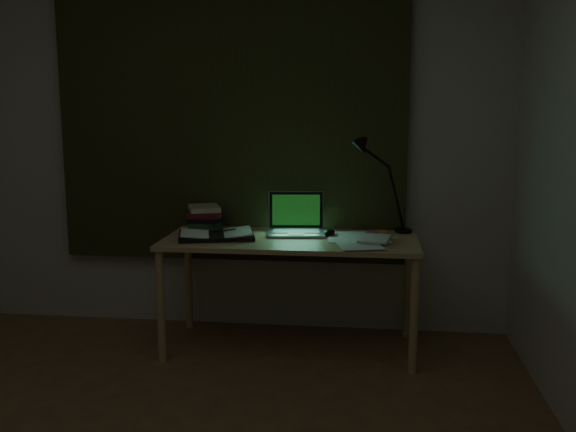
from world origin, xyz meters
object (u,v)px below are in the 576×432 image
object	(u,v)px
laptop	(296,215)
book_stack	(204,217)
desk	(290,294)
loose_papers	(364,239)
desk_lamp	(405,187)
open_textbook	(216,234)

from	to	relation	value
laptop	book_stack	distance (m)	0.58
desk	book_stack	size ratio (longest dim) A/B	6.15
loose_papers	desk_lamp	world-z (taller)	desk_lamp
laptop	loose_papers	xyz separation A→B (m)	(0.41, -0.12, -0.11)
laptop	desk_lamp	xyz separation A→B (m)	(0.64, 0.15, 0.15)
laptop	loose_papers	distance (m)	0.44
open_textbook	desk_lamp	xyz separation A→B (m)	(1.09, 0.29, 0.26)
laptop	loose_papers	bearing A→B (deg)	-23.26
desk	loose_papers	distance (m)	0.55
open_textbook	desk_lamp	distance (m)	1.16
loose_papers	open_textbook	bearing A→B (deg)	-178.68
loose_papers	desk_lamp	bearing A→B (deg)	48.94
desk	laptop	world-z (taller)	laptop
open_textbook	desk	bearing A→B (deg)	-10.70
desk_lamp	desk	bearing A→B (deg)	-170.66
open_textbook	book_stack	world-z (taller)	book_stack
desk	desk_lamp	bearing A→B (deg)	21.25
open_textbook	laptop	bearing A→B (deg)	2.51
laptop	open_textbook	world-z (taller)	laptop
laptop	open_textbook	size ratio (longest dim) A/B	0.89
laptop	desk_lamp	world-z (taller)	desk_lamp
desk	open_textbook	bearing A→B (deg)	-175.85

